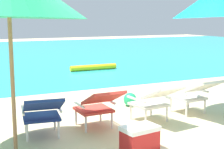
# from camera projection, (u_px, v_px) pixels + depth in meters

# --- Properties ---
(ground_plane) EXTENTS (40.00, 40.00, 0.00)m
(ground_plane) POSITION_uv_depth(u_px,v_px,m) (57.00, 84.00, 8.90)
(ground_plane) COLOR beige
(ocean_band) EXTENTS (40.00, 18.00, 0.01)m
(ocean_band) POSITION_uv_depth(u_px,v_px,m) (8.00, 55.00, 15.96)
(ocean_band) COLOR #28B2B7
(ocean_band) RESTS_ON ground_plane
(swim_buoy) EXTENTS (1.60, 0.18, 0.18)m
(swim_buoy) POSITION_uv_depth(u_px,v_px,m) (94.00, 67.00, 11.19)
(swim_buoy) COLOR yellow
(swim_buoy) RESTS_ON ocean_band
(lounge_chair_far_left) EXTENTS (0.66, 0.94, 0.68)m
(lounge_chair_far_left) POSITION_uv_depth(u_px,v_px,m) (42.00, 112.00, 4.78)
(lounge_chair_far_left) COLOR navy
(lounge_chair_far_left) RESTS_ON ground_plane
(lounge_chair_near_left) EXTENTS (0.56, 0.88, 0.68)m
(lounge_chair_near_left) POSITION_uv_depth(u_px,v_px,m) (98.00, 104.00, 5.18)
(lounge_chair_near_left) COLOR red
(lounge_chair_near_left) RESTS_ON ground_plane
(lounge_chair_near_right) EXTENTS (0.62, 0.93, 0.68)m
(lounge_chair_near_right) POSITION_uv_depth(u_px,v_px,m) (155.00, 99.00, 5.51)
(lounge_chair_near_right) COLOR silver
(lounge_chair_near_right) RESTS_ON ground_plane
(lounge_chair_far_right) EXTENTS (0.61, 0.92, 0.68)m
(lounge_chair_far_right) POSITION_uv_depth(u_px,v_px,m) (195.00, 93.00, 5.98)
(lounge_chair_far_right) COLOR silver
(lounge_chair_far_right) RESTS_ON ground_plane
(beach_ball) EXTENTS (0.26, 0.26, 0.26)m
(beach_ball) POSITION_uv_depth(u_px,v_px,m) (130.00, 99.00, 6.64)
(beach_ball) COLOR #1E9E60
(beach_ball) RESTS_ON ground_plane
(cooler_box) EXTENTS (0.51, 0.38, 0.32)m
(cooler_box) POSITION_uv_depth(u_px,v_px,m) (140.00, 138.00, 4.44)
(cooler_box) COLOR red
(cooler_box) RESTS_ON ground_plane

